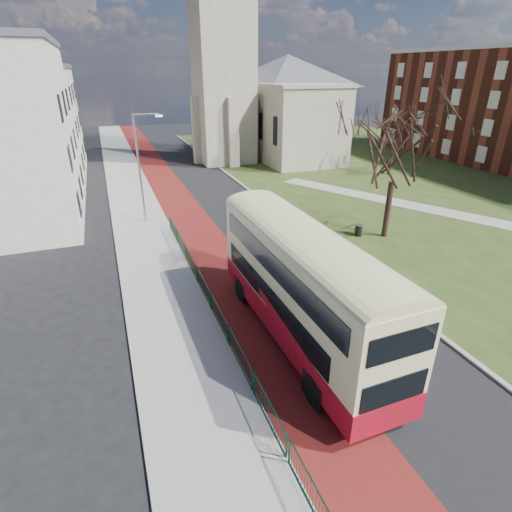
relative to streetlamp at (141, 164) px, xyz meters
name	(u,v)px	position (x,y,z in m)	size (l,w,h in m)	color
ground	(300,344)	(4.35, -18.00, -4.59)	(160.00, 160.00, 0.00)	black
road_carriageway	(214,207)	(5.85, 2.00, -4.59)	(9.00, 120.00, 0.01)	black
bus_lane	(183,210)	(3.15, 2.00, -4.59)	(3.40, 120.00, 0.01)	#591414
pavement_west	(137,215)	(-0.65, 2.00, -4.53)	(4.00, 120.00, 0.12)	gray
kerb_west	(161,212)	(1.35, 2.00, -4.53)	(0.25, 120.00, 0.13)	#999993
kerb_east	(255,195)	(10.45, 4.00, -4.53)	(0.25, 80.00, 0.13)	#999993
grass_green	(422,177)	(30.35, 4.00, -4.57)	(40.00, 80.00, 0.04)	#2A4117
footpath	(467,217)	(24.35, -8.00, -4.54)	(2.20, 36.00, 0.03)	#9E998C
pedestrian_railing	(210,300)	(1.40, -14.00, -4.04)	(0.07, 24.00, 1.12)	#0D3C26
gothic_church	(258,49)	(16.91, 20.00, 8.54)	(16.38, 18.00, 40.00)	gray
street_block_far	(27,122)	(-9.65, 20.00, 1.17)	(10.30, 16.30, 11.50)	beige
streetlamp	(141,164)	(0.00, 0.00, 0.00)	(2.13, 0.18, 8.00)	gray
bus	(302,281)	(4.50, -17.57, -1.74)	(3.00, 12.02, 5.00)	maroon
winter_tree_near	(399,134)	(15.52, -8.96, 2.53)	(8.70, 8.70, 10.23)	#2F1F17
winter_tree_far	(395,128)	(27.68, 6.42, 0.55)	(5.56, 5.56, 7.37)	black
litter_bin	(359,230)	(13.79, -8.29, -4.13)	(0.65, 0.65, 0.85)	black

